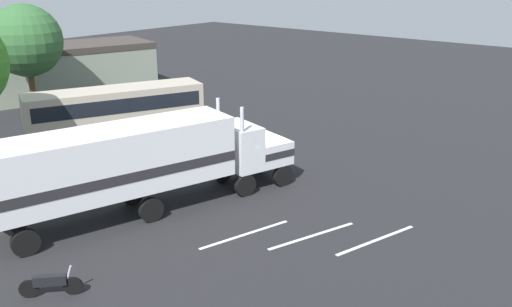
# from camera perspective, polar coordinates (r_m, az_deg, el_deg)

# --- Properties ---
(ground_plane) EXTENTS (120.00, 120.00, 0.00)m
(ground_plane) POSITION_cam_1_polar(r_m,az_deg,el_deg) (28.25, -0.22, -2.93)
(ground_plane) COLOR #232326
(lane_stripe_near) EXTENTS (4.27, 1.38, 0.01)m
(lane_stripe_near) POSITION_cam_1_polar(r_m,az_deg,el_deg) (22.85, -1.16, -8.59)
(lane_stripe_near) COLOR silver
(lane_stripe_near) RESTS_ON ground_plane
(lane_stripe_mid) EXTENTS (4.22, 1.58, 0.01)m
(lane_stripe_mid) POSITION_cam_1_polar(r_m,az_deg,el_deg) (22.86, 5.97, -8.69)
(lane_stripe_mid) COLOR silver
(lane_stripe_mid) RESTS_ON ground_plane
(lane_stripe_far) EXTENTS (4.26, 1.41, 0.01)m
(lane_stripe_far) POSITION_cam_1_polar(r_m,az_deg,el_deg) (22.95, 12.63, -8.96)
(lane_stripe_far) COLOR silver
(lane_stripe_far) RESTS_ON ground_plane
(semi_truck) EXTENTS (14.27, 6.45, 4.50)m
(semi_truck) POSITION_cam_1_polar(r_m,az_deg,el_deg) (24.42, -12.16, -0.69)
(semi_truck) COLOR white
(semi_truck) RESTS_ON ground_plane
(person_bystander) EXTENTS (0.42, 0.48, 1.63)m
(person_bystander) POSITION_cam_1_polar(r_m,az_deg,el_deg) (27.45, -11.19, -1.99)
(person_bystander) COLOR #2D3347
(person_bystander) RESTS_ON ground_plane
(parked_bus) EXTENTS (11.12, 6.65, 3.40)m
(parked_bus) POSITION_cam_1_polar(r_m,az_deg,el_deg) (35.44, -14.63, 4.60)
(parked_bus) COLOR #BFB29E
(parked_bus) RESTS_ON ground_plane
(motorcycle) EXTENTS (1.61, 1.52, 1.12)m
(motorcycle) POSITION_cam_1_polar(r_m,az_deg,el_deg) (20.04, -20.94, -12.76)
(motorcycle) COLOR black
(motorcycle) RESTS_ON ground_plane
(tree_center) EXTENTS (5.19, 5.19, 8.19)m
(tree_center) POSITION_cam_1_polar(r_m,az_deg,el_deg) (42.80, -23.24, 10.93)
(tree_center) COLOR brown
(tree_center) RESTS_ON ground_plane
(building_backdrop) EXTENTS (24.02, 12.39, 4.27)m
(building_backdrop) POSITION_cam_1_polar(r_m,az_deg,el_deg) (49.23, -24.41, 7.84)
(building_backdrop) COLOR gray
(building_backdrop) RESTS_ON ground_plane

